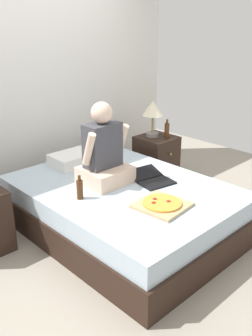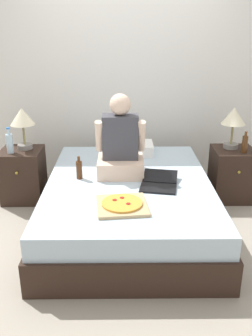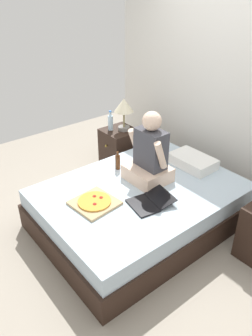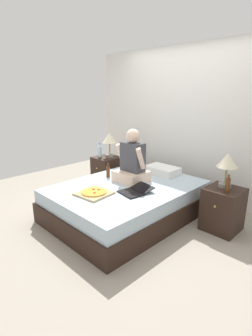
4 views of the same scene
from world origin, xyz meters
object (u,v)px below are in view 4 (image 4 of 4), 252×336
(beer_bottle, at_px, (228,185))
(laptop, at_px, (134,191))
(bed, at_px, (127,201))
(nightstand_left, at_px, (107,172))
(lamp_on_right_nightstand, at_px, (227,163))
(beer_bottle_on_bed, at_px, (108,171))
(person_seated, at_px, (132,163))
(water_bottle, at_px, (100,151))
(nightstand_right, at_px, (223,209))
(pizza_box, at_px, (94,193))
(lamp_on_left_nightstand, at_px, (109,140))

(beer_bottle, relative_size, laptop, 0.49)
(bed, height_order, nightstand_left, nightstand_left)
(nightstand_left, height_order, lamp_on_right_nightstand, lamp_on_right_nightstand)
(beer_bottle, bearing_deg, beer_bottle_on_bed, -164.89)
(lamp_on_right_nightstand, relative_size, laptop, 0.97)
(person_seated, relative_size, beer_bottle_on_bed, 3.55)
(water_bottle, distance_m, nightstand_right, 2.44)
(bed, distance_m, water_bottle, 1.42)
(nightstand_right, height_order, person_seated, person_seated)
(nightstand_left, relative_size, pizza_box, 1.31)
(bed, relative_size, person_seated, 2.73)
(beer_bottle, distance_m, pizza_box, 1.68)
(lamp_on_right_nightstand, xyz_separation_m, laptop, (-0.86, -0.79, -0.41))
(nightstand_left, relative_size, nightstand_right, 1.00)
(water_bottle, bearing_deg, person_seated, -16.32)
(laptop, height_order, pizza_box, laptop)
(lamp_on_left_nightstand, relative_size, beer_bottle_on_bed, 2.05)
(lamp_on_left_nightstand, relative_size, person_seated, 0.58)
(lamp_on_left_nightstand, xyz_separation_m, lamp_on_right_nightstand, (2.25, 0.00, 0.00))
(nightstand_left, xyz_separation_m, pizza_box, (1.10, -1.16, 0.21))
(laptop, bearing_deg, nightstand_right, 39.90)
(nightstand_left, bearing_deg, person_seated, -21.67)
(bed, relative_size, nightstand_right, 3.70)
(water_bottle, height_order, beer_bottle, water_bottle)
(beer_bottle, bearing_deg, water_bottle, 179.77)
(lamp_on_right_nightstand, relative_size, pizza_box, 1.02)
(beer_bottle, height_order, laptop, beer_bottle)
(nightstand_right, distance_m, person_seated, 1.39)
(lamp_on_left_nightstand, distance_m, water_bottle, 0.28)
(beer_bottle, relative_size, pizza_box, 0.52)
(bed, xyz_separation_m, lamp_on_left_nightstand, (-1.12, 0.66, 0.67))
(lamp_on_right_nightstand, bearing_deg, pizza_box, -134.74)
(water_bottle, xyz_separation_m, nightstand_right, (2.40, 0.09, -0.40))
(beer_bottle, xyz_separation_m, person_seated, (-1.31, -0.33, 0.09))
(beer_bottle, xyz_separation_m, laptop, (-0.96, -0.64, -0.18))
(bed, xyz_separation_m, beer_bottle_on_bed, (-0.47, 0.05, 0.33))
(water_bottle, bearing_deg, nightstand_right, 2.14)
(water_bottle, distance_m, pizza_box, 1.60)
(bed, bearing_deg, nightstand_left, 152.20)
(nightstand_left, distance_m, water_bottle, 0.42)
(bed, relative_size, beer_bottle_on_bed, 9.68)
(nightstand_left, distance_m, nightstand_right, 2.32)
(nightstand_left, xyz_separation_m, person_seated, (1.08, -0.43, 0.47))
(water_bottle, relative_size, pizza_box, 0.63)
(nightstand_left, bearing_deg, lamp_on_right_nightstand, 1.25)
(laptop, bearing_deg, person_seated, 138.10)
(lamp_on_right_nightstand, bearing_deg, nightstand_right, -59.06)
(water_bottle, distance_m, person_seated, 1.21)
(water_bottle, relative_size, nightstand_right, 0.48)
(nightstand_left, height_order, beer_bottle, beer_bottle)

